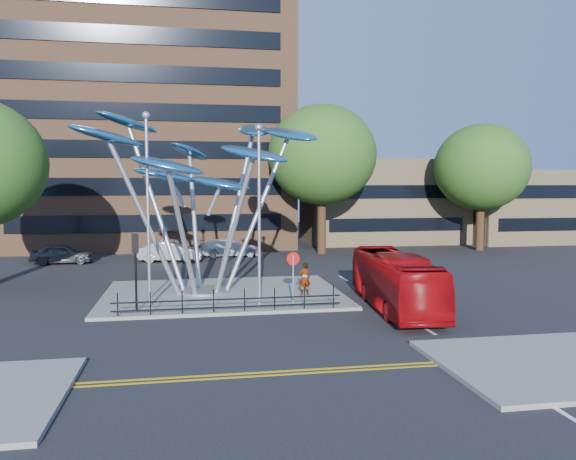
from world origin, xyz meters
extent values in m
plane|color=black|center=(0.00, 0.00, 0.00)|extent=(120.00, 120.00, 0.00)
cube|color=slate|center=(-1.00, 6.00, 0.07)|extent=(12.00, 9.00, 0.15)
cube|color=gold|center=(0.00, -6.00, 0.01)|extent=(40.00, 0.12, 0.01)
cube|color=gold|center=(0.00, -6.30, 0.01)|extent=(40.00, 0.12, 0.01)
cube|color=brown|center=(-6.00, 32.00, 15.00)|extent=(25.00, 15.00, 30.00)
cube|color=tan|center=(16.00, 30.00, 4.00)|extent=(15.00, 8.00, 8.00)
cube|color=tan|center=(30.00, 28.00, 3.50)|extent=(12.00, 8.00, 7.00)
cylinder|color=black|center=(8.00, 22.00, 2.86)|extent=(0.70, 0.70, 5.72)
ellipsoid|color=#224814|center=(8.00, 22.00, 8.06)|extent=(8.80, 8.80, 8.10)
cylinder|color=black|center=(22.00, 22.00, 2.53)|extent=(0.70, 0.70, 5.06)
ellipsoid|color=#224814|center=(22.00, 22.00, 7.13)|extent=(8.00, 8.00, 7.36)
cylinder|color=#9EA0A5|center=(-2.00, 6.50, 0.21)|extent=(2.80, 2.80, 0.12)
cylinder|color=#9EA0A5|center=(-3.20, 5.90, 4.05)|extent=(0.24, 0.24, 7.80)
ellipsoid|color=#2C7FBF|center=(-6.40, 4.90, 7.95)|extent=(3.92, 2.95, 1.39)
cylinder|color=#9EA0A5|center=(-2.40, 5.50, 3.35)|extent=(0.24, 0.24, 6.40)
ellipsoid|color=#2C7FBF|center=(-3.60, 3.30, 6.55)|extent=(3.47, 1.78, 1.31)
cylinder|color=#9EA0A5|center=(-1.40, 5.70, 3.65)|extent=(0.24, 0.24, 7.00)
ellipsoid|color=#2C7FBF|center=(0.40, 4.10, 7.15)|extent=(3.81, 3.11, 1.36)
cylinder|color=#9EA0A5|center=(-0.80, 6.50, 4.25)|extent=(0.24, 0.24, 8.20)
ellipsoid|color=#2C7FBF|center=(2.60, 6.90, 8.35)|extent=(3.52, 4.06, 1.44)
cylinder|color=#9EA0A5|center=(-1.20, 7.40, 4.45)|extent=(0.24, 0.24, 8.60)
ellipsoid|color=#2C7FBF|center=(1.00, 9.40, 8.75)|extent=(2.21, 3.79, 1.39)
cylinder|color=#9EA0A5|center=(-2.20, 7.50, 3.85)|extent=(0.24, 0.24, 7.40)
ellipsoid|color=#2C7FBF|center=(-2.60, 10.10, 7.55)|extent=(3.02, 3.71, 1.34)
cylinder|color=#9EA0A5|center=(-3.00, 6.90, 4.55)|extent=(0.24, 0.24, 8.80)
ellipsoid|color=#2C7FBF|center=(-5.80, 8.30, 8.95)|extent=(3.88, 3.60, 1.42)
ellipsoid|color=#2C7FBF|center=(-3.80, 6.70, 6.15)|extent=(3.40, 1.96, 1.13)
ellipsoid|color=#2C7FBF|center=(-1.10, 6.10, 5.75)|extent=(3.39, 2.16, 1.11)
cylinder|color=#9EA0A5|center=(-4.50, 3.50, 4.40)|extent=(0.14, 0.14, 8.50)
sphere|color=#9EA0A5|center=(-4.50, 3.50, 8.77)|extent=(0.36, 0.36, 0.36)
cylinder|color=#9EA0A5|center=(0.50, 3.00, 4.15)|extent=(0.14, 0.14, 8.00)
sphere|color=#9EA0A5|center=(0.50, 3.00, 8.27)|extent=(0.36, 0.36, 0.36)
cylinder|color=black|center=(-5.00, 2.50, 1.75)|extent=(0.10, 0.10, 3.20)
cube|color=black|center=(-5.00, 2.50, 3.15)|extent=(0.28, 0.18, 0.85)
sphere|color=#FF0C0C|center=(-5.00, 2.50, 3.43)|extent=(0.18, 0.18, 0.18)
cylinder|color=#9EA0A5|center=(2.00, 2.50, 1.30)|extent=(0.08, 0.08, 2.30)
cylinder|color=red|center=(2.00, 2.53, 2.30)|extent=(0.60, 0.04, 0.60)
cube|color=white|center=(2.00, 2.55, 2.30)|extent=(0.42, 0.03, 0.10)
cylinder|color=black|center=(-5.70, 1.70, 0.65)|extent=(0.05, 0.05, 1.00)
cylinder|color=black|center=(-4.36, 1.70, 0.65)|extent=(0.05, 0.05, 1.00)
cylinder|color=black|center=(-3.01, 1.70, 0.65)|extent=(0.05, 0.05, 1.00)
cylinder|color=black|center=(-1.67, 1.70, 0.65)|extent=(0.05, 0.05, 1.00)
cylinder|color=black|center=(-0.33, 1.70, 0.65)|extent=(0.05, 0.05, 1.00)
cylinder|color=black|center=(1.01, 1.70, 0.65)|extent=(0.05, 0.05, 1.00)
cylinder|color=black|center=(2.36, 1.70, 0.65)|extent=(0.05, 0.05, 1.00)
cylinder|color=black|center=(3.70, 1.70, 0.65)|extent=(0.05, 0.05, 1.00)
cube|color=black|center=(-1.00, 1.70, 0.70)|extent=(10.00, 0.06, 0.06)
cube|color=black|center=(-1.00, 1.70, 0.35)|extent=(10.00, 0.06, 0.06)
imported|color=#94060A|center=(6.60, 1.66, 1.28)|extent=(2.97, 9.34, 2.56)
imported|color=gray|center=(3.00, 4.75, 0.97)|extent=(0.63, 0.44, 1.64)
imported|color=#47494F|center=(-11.66, 19.55, 0.72)|extent=(4.24, 1.74, 1.44)
imported|color=#A5A8AC|center=(-4.06, 19.26, 0.76)|extent=(4.74, 2.12, 1.51)
imported|color=silver|center=(0.44, 21.62, 0.69)|extent=(4.86, 2.19, 1.38)
camera|label=1|loc=(-2.66, -22.53, 5.74)|focal=35.00mm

